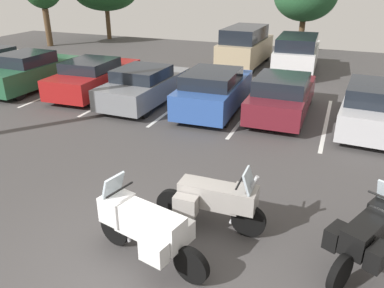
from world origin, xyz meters
TOP-DOWN VIEW (x-y plane):
  - ground at (0.00, 0.00)m, footprint 44.00×44.00m
  - motorcycle_touring at (0.29, 0.11)m, footprint 2.28×1.07m
  - motorcycle_second at (3.77, 1.32)m, footprint 1.26×2.00m
  - motorcycle_third at (1.08, 1.37)m, footprint 2.20×0.95m
  - parking_stripes at (-1.25, 8.15)m, footprint 24.12×5.07m
  - car_green at (-9.31, 7.89)m, footprint 1.94×4.49m
  - car_red at (-6.34, 8.30)m, footprint 2.00×4.67m
  - car_grey at (-3.85, 7.89)m, footprint 1.91×4.42m
  - car_blue at (-1.12, 7.95)m, footprint 1.95×4.30m
  - car_maroon at (1.20, 8.35)m, footprint 1.79×4.33m
  - car_silver at (4.08, 8.25)m, footprint 2.10×4.70m
  - car_far_tan at (-1.89, 15.38)m, footprint 1.97×4.80m
  - car_far_white at (0.78, 15.13)m, footprint 2.07×4.65m

SIDE VIEW (x-z plane):
  - ground at x=0.00m, z-range -0.10..0.00m
  - parking_stripes at x=-1.25m, z-range 0.00..0.01m
  - motorcycle_second at x=3.77m, z-range -0.04..1.30m
  - motorcycle_third at x=1.08m, z-range -0.04..1.33m
  - car_grey at x=-3.85m, z-range -0.02..1.35m
  - motorcycle_touring at x=0.29m, z-range -0.04..1.40m
  - car_red at x=-6.34m, z-range -0.02..1.38m
  - car_maroon at x=1.20m, z-range -0.02..1.42m
  - car_silver at x=4.08m, z-range -0.03..1.47m
  - car_green at x=-9.31m, z-range -0.03..1.49m
  - car_blue at x=-1.12m, z-range -0.01..1.48m
  - car_far_white at x=0.78m, z-range 0.00..1.79m
  - car_far_tan at x=-1.89m, z-range 0.00..2.03m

